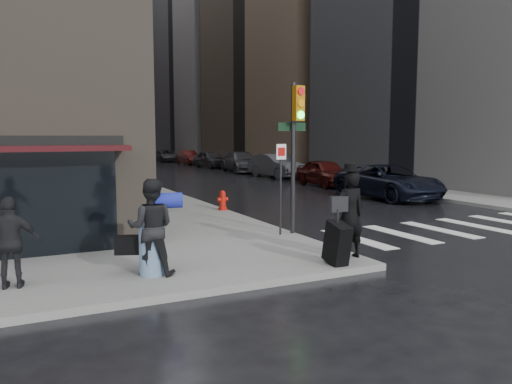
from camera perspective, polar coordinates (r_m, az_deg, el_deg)
ground at (r=11.91m, az=0.82°, el=-7.77°), size 140.00×140.00×0.00m
sidewalk_left at (r=37.78m, az=-17.96°, el=1.77°), size 4.00×50.00×0.15m
sidewalk_right at (r=41.83m, az=0.67°, el=2.50°), size 3.00×50.00×0.15m
crosswalk at (r=17.26m, az=22.09°, el=-3.79°), size 8.50×3.00×0.01m
bldg_right_far at (r=75.71m, az=-1.43°, el=13.67°), size 22.00×20.00×25.00m
bldg_distant at (r=89.98m, az=-19.14°, el=14.41°), size 40.00×12.00×32.00m
man_overcoat at (r=11.39m, az=10.34°, el=-3.02°), size 1.19×1.08×2.19m
man_jeans at (r=10.13m, az=-11.95°, el=-3.94°), size 1.34×1.11×1.94m
man_greycoat at (r=10.12m, az=-26.19°, el=-5.21°), size 1.04×0.57×1.69m
traffic_light at (r=14.03m, az=4.39°, el=6.28°), size 1.06×0.52×4.25m
fire_hydrant at (r=18.79m, az=-3.84°, el=-1.06°), size 0.41×0.32×0.74m
parked_car_0 at (r=24.13m, az=14.90°, el=1.14°), size 2.66×5.73×1.59m
parked_car_1 at (r=29.60m, az=7.87°, el=2.21°), size 2.19×4.74×1.57m
parked_car_2 at (r=35.14m, az=2.36°, el=2.99°), size 2.20×5.19×1.66m
parked_car_3 at (r=40.90m, az=-1.67°, el=3.47°), size 2.89×5.90×1.65m
parked_car_4 at (r=46.66m, az=-5.20°, el=3.75°), size 2.32×4.78×1.57m
parked_car_5 at (r=52.62m, az=-7.77°, el=3.94°), size 1.62×4.38×1.43m
parked_car_6 at (r=58.54m, az=-10.23°, el=4.10°), size 2.53×4.97×1.35m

